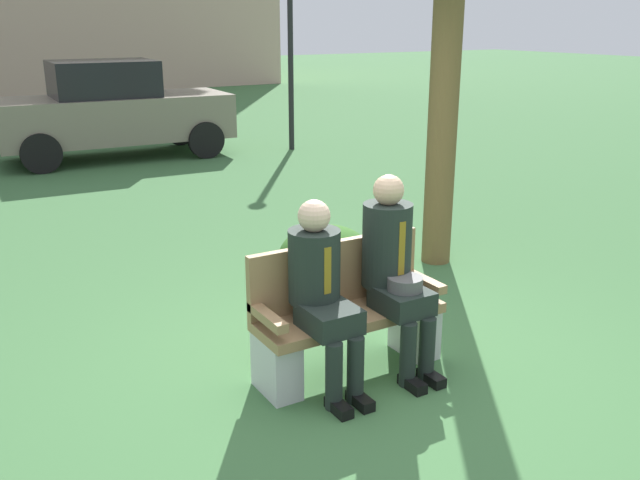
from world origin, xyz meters
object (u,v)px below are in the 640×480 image
park_bench (346,316)px  shrub_near_bench (325,255)px  parked_car_far (113,110)px  street_lamp (290,31)px  seated_man_right (394,265)px  seated_man_left (321,287)px

park_bench → shrub_near_bench: bearing=64.0°
parked_car_far → shrub_near_bench: bearing=-89.8°
parked_car_far → park_bench: bearing=-94.7°
street_lamp → parked_car_far: bearing=164.9°
shrub_near_bench → seated_man_right: bearing=-104.7°
park_bench → shrub_near_bench: (0.73, 1.50, -0.12)m
seated_man_right → parked_car_far: size_ratio=0.34×
park_bench → shrub_near_bench: size_ratio=1.52×
shrub_near_bench → parked_car_far: size_ratio=0.22×
shrub_near_bench → street_lamp: bearing=64.2°
street_lamp → seated_man_left: bearing=-117.0°
park_bench → parked_car_far: 8.68m
parked_car_far → street_lamp: street_lamp is taller
park_bench → seated_man_right: (0.31, -0.12, 0.36)m
parked_car_far → seated_man_left: bearing=-96.3°
seated_man_right → shrub_near_bench: seated_man_right is taller
seated_man_left → shrub_near_bench: (1.00, 1.63, -0.43)m
seated_man_right → park_bench: bearing=159.0°
park_bench → seated_man_right: bearing=-21.0°
park_bench → seated_man_left: size_ratio=1.05×
park_bench → street_lamp: (3.78, 7.81, 1.76)m
parked_car_far → street_lamp: size_ratio=1.13×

